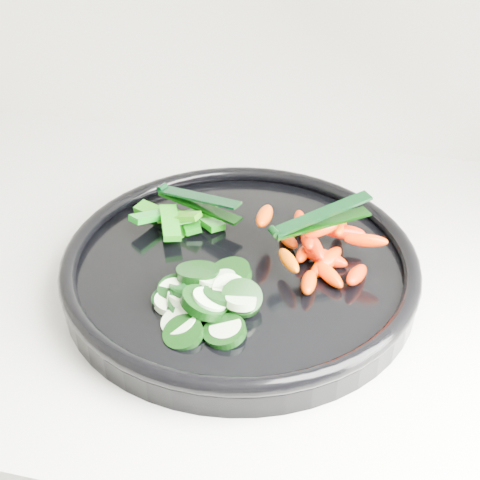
# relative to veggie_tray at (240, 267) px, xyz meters

# --- Properties ---
(veggie_tray) EXTENTS (0.47, 0.47, 0.04)m
(veggie_tray) POSITION_rel_veggie_tray_xyz_m (0.00, 0.00, 0.00)
(veggie_tray) COLOR black
(veggie_tray) RESTS_ON counter
(cucumber_pile) EXTENTS (0.12, 0.13, 0.04)m
(cucumber_pile) POSITION_rel_veggie_tray_xyz_m (-0.02, -0.07, 0.01)
(cucumber_pile) COLOR black
(cucumber_pile) RESTS_ON veggie_tray
(carrot_pile) EXTENTS (0.14, 0.15, 0.05)m
(carrot_pile) POSITION_rel_veggie_tray_xyz_m (0.08, 0.03, 0.02)
(carrot_pile) COLOR #DA5300
(carrot_pile) RESTS_ON veggie_tray
(pepper_pile) EXTENTS (0.11, 0.09, 0.03)m
(pepper_pile) POSITION_rel_veggie_tray_xyz_m (-0.08, 0.06, 0.01)
(pepper_pile) COLOR #09610C
(pepper_pile) RESTS_ON veggie_tray
(tong_carrot) EXTENTS (0.10, 0.08, 0.02)m
(tong_carrot) POSITION_rel_veggie_tray_xyz_m (0.08, 0.03, 0.05)
(tong_carrot) COLOR black
(tong_carrot) RESTS_ON carrot_pile
(tong_pepper) EXTENTS (0.11, 0.06, 0.02)m
(tong_pepper) POSITION_rel_veggie_tray_xyz_m (-0.07, 0.07, 0.03)
(tong_pepper) COLOR black
(tong_pepper) RESTS_ON pepper_pile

